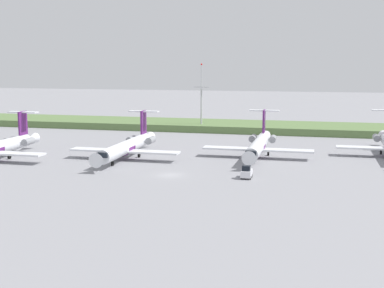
{
  "coord_description": "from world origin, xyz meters",
  "views": [
    {
      "loc": [
        24.65,
        -84.92,
        19.4
      ],
      "look_at": [
        0.0,
        16.64,
        3.0
      ],
      "focal_mm": 48.14,
      "sensor_mm": 36.0,
      "label": 1
    }
  ],
  "objects_px": {
    "regional_jet_second": "(127,146)",
    "baggage_tug": "(247,172)",
    "antenna_mast": "(201,103)",
    "regional_jet_third": "(259,145)"
  },
  "relations": [
    {
      "from": "baggage_tug",
      "to": "regional_jet_second",
      "type": "bearing_deg",
      "value": 154.5
    },
    {
      "from": "regional_jet_second",
      "to": "baggage_tug",
      "type": "bearing_deg",
      "value": -25.5
    },
    {
      "from": "regional_jet_third",
      "to": "baggage_tug",
      "type": "distance_m",
      "value": 20.98
    },
    {
      "from": "antenna_mast",
      "to": "baggage_tug",
      "type": "xyz_separation_m",
      "value": [
        21.13,
        -59.01,
        -7.12
      ]
    },
    {
      "from": "regional_jet_second",
      "to": "antenna_mast",
      "type": "bearing_deg",
      "value": 83.57
    },
    {
      "from": "baggage_tug",
      "to": "antenna_mast",
      "type": "bearing_deg",
      "value": 109.7
    },
    {
      "from": "regional_jet_third",
      "to": "baggage_tug",
      "type": "relative_size",
      "value": 9.69
    },
    {
      "from": "regional_jet_second",
      "to": "baggage_tug",
      "type": "height_order",
      "value": "regional_jet_second"
    },
    {
      "from": "regional_jet_third",
      "to": "antenna_mast",
      "type": "bearing_deg",
      "value": 118.65
    },
    {
      "from": "regional_jet_second",
      "to": "baggage_tug",
      "type": "distance_m",
      "value": 29.25
    }
  ]
}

